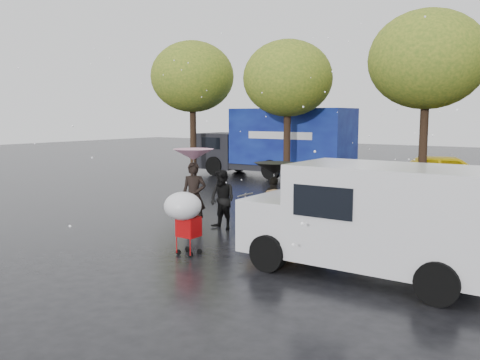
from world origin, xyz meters
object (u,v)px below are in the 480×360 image
Objects in this scene: person_pink at (194,196)px; white_van at (373,217)px; vendor_cart at (272,210)px; blue_truck at (277,143)px; shopping_cart at (184,210)px; yellow_taxi at (448,174)px; person_black at (274,205)px.

white_van reaches higher than person_pink.
vendor_cart is 13.16m from blue_truck.
shopping_cart is at bearing -105.63° from vendor_cart.
yellow_taxi is at bearing 79.35° from vendor_cart.
person_pink is 0.40× the size of yellow_taxi.
vendor_cart is 0.31× the size of white_van.
white_van is 1.04× the size of yellow_taxi.
person_pink reaches higher than shopping_cart.
vendor_cart is 3.60m from white_van.
shopping_cart is at bearing -80.79° from person_pink.
vendor_cart is 0.18× the size of blue_truck.
white_van is 16.19m from blue_truck.
white_van is at bearing -53.04° from blue_truck.
person_pink is at bearing 124.86° from shopping_cart.
person_black is 0.31× the size of white_van.
person_pink is at bearing 168.35° from white_van.
white_van is 0.59× the size of blue_truck.
vendor_cart is (2.26, 0.41, -0.21)m from person_pink.
blue_truck is (-5.78, 14.00, 0.69)m from shopping_cart.
vendor_cart is at bearing -60.26° from blue_truck.
yellow_taxi is (-1.22, 12.17, -0.36)m from white_van.
blue_truck is at bearing -53.05° from person_black.
blue_truck reaches higher than shopping_cart.
vendor_cart is at bearing 74.37° from shopping_cart.
person_black is 1.04× the size of shopping_cart.
white_van reaches higher than yellow_taxi.
shopping_cart is (1.53, -2.20, 0.13)m from person_pink.
person_pink is 2.31m from vendor_cart.
yellow_taxi is (2.25, 10.11, 0.04)m from person_black.
yellow_taxi reaches higher than vendor_cart.
blue_truck is 8.59m from yellow_taxi.
white_van reaches higher than person_black.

